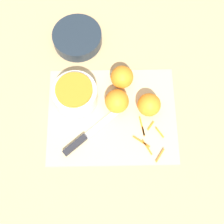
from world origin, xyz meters
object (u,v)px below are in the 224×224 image
Objects in this scene: bowl_speckled at (75,94)px; orange_right at (149,105)px; knife at (82,139)px; orange_back at (117,101)px; orange_left at (122,77)px; bowl_dark at (77,38)px.

orange_right is (0.25, -0.05, 0.00)m from bowl_speckled.
orange_right reaches higher than knife.
bowl_speckled is 1.91× the size of orange_right.
orange_back is (-0.11, 0.01, 0.00)m from orange_right.
orange_left is at bearing 130.08° from orange_right.
knife is at bearing -80.91° from bowl_speckled.
knife is 2.53× the size of orange_right.
orange_left is at bearing 16.91° from knife.
bowl_dark is at bearing 132.44° from orange_left.
orange_right is (0.23, 0.11, 0.03)m from knife.
orange_back is at bearing -102.17° from orange_left.
orange_left is at bearing -47.56° from bowl_dark.
bowl_dark is at bearing 117.93° from orange_back.
bowl_dark is 0.39m from knife.
bowl_speckled is at bearing -159.75° from orange_left.
orange_left is at bearing 77.83° from orange_back.
orange_back is (-0.02, -0.09, 0.00)m from orange_left.
bowl_speckled is at bearing -90.21° from bowl_dark.
orange_right is at bearing -7.52° from orange_back.
orange_right is 0.97× the size of orange_back.
bowl_speckled reaches higher than knife.
bowl_speckled is 0.83× the size of bowl_dark.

